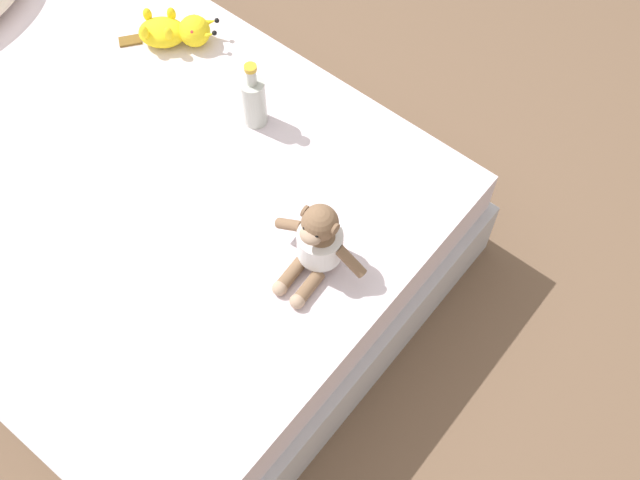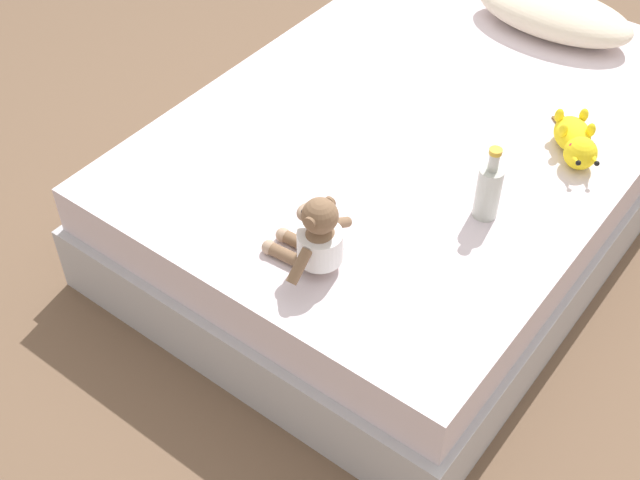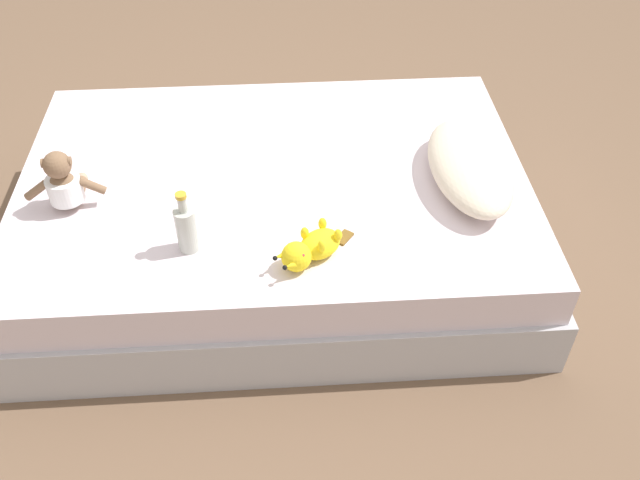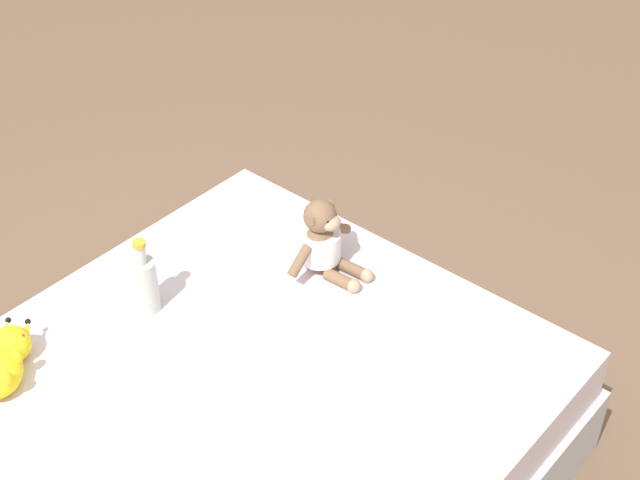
# 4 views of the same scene
# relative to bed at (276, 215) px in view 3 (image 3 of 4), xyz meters

# --- Properties ---
(ground_plane) EXTENTS (16.00, 16.00, 0.00)m
(ground_plane) POSITION_rel_bed_xyz_m (0.00, 0.00, -0.20)
(ground_plane) COLOR brown
(bed) EXTENTS (1.39, 1.99, 0.40)m
(bed) POSITION_rel_bed_xyz_m (0.00, 0.00, 0.00)
(bed) COLOR #B2B2B7
(bed) RESTS_ON ground_plane
(pillow) EXTENTS (0.59, 0.30, 0.14)m
(pillow) POSITION_rel_bed_xyz_m (0.09, 0.73, 0.27)
(pillow) COLOR beige
(pillow) RESTS_ON bed
(plush_monkey) EXTENTS (0.23, 0.29, 0.24)m
(plush_monkey) POSITION_rel_bed_xyz_m (0.13, -0.74, 0.30)
(plush_monkey) COLOR brown
(plush_monkey) RESTS_ON bed
(plush_yellow_creature) EXTENTS (0.25, 0.29, 0.10)m
(plush_yellow_creature) POSITION_rel_bed_xyz_m (0.47, 0.12, 0.25)
(plush_yellow_creature) COLOR yellow
(plush_yellow_creature) RESTS_ON bed
(glass_bottle) EXTENTS (0.07, 0.07, 0.23)m
(glass_bottle) POSITION_rel_bed_xyz_m (0.39, -0.29, 0.29)
(glass_bottle) COLOR #B7BCB2
(glass_bottle) RESTS_ON bed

